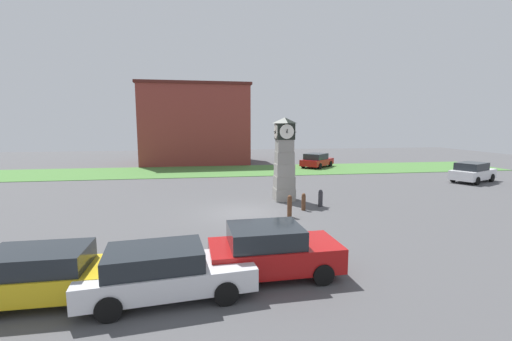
{
  "coord_description": "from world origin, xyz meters",
  "views": [
    {
      "loc": [
        -1.99,
        -17.49,
        4.68
      ],
      "look_at": [
        1.12,
        3.08,
        1.82
      ],
      "focal_mm": 24.0,
      "sensor_mm": 36.0,
      "label": 1
    }
  ],
  "objects_px": {
    "car_navy_sedan": "(49,274)",
    "car_near_tower": "(165,271)",
    "car_by_building": "(272,250)",
    "car_silver_hatch": "(317,160)",
    "bollard_mid_row": "(304,202)",
    "bollard_near_tower": "(320,198)",
    "car_far_lot": "(472,172)",
    "bollard_far_row": "(290,206)",
    "clock_tower": "(284,161)"
  },
  "relations": [
    {
      "from": "car_near_tower",
      "to": "car_by_building",
      "type": "height_order",
      "value": "car_by_building"
    },
    {
      "from": "car_near_tower",
      "to": "car_silver_hatch",
      "type": "relative_size",
      "value": 1.06
    },
    {
      "from": "bollard_near_tower",
      "to": "car_far_lot",
      "type": "distance_m",
      "value": 16.08
    },
    {
      "from": "car_by_building",
      "to": "car_silver_hatch",
      "type": "xyz_separation_m",
      "value": [
        9.9,
        25.13,
        -0.03
      ]
    },
    {
      "from": "bollard_far_row",
      "to": "car_far_lot",
      "type": "relative_size",
      "value": 0.24
    },
    {
      "from": "bollard_near_tower",
      "to": "car_near_tower",
      "type": "distance_m",
      "value": 11.92
    },
    {
      "from": "bollard_near_tower",
      "to": "bollard_far_row",
      "type": "distance_m",
      "value": 2.96
    },
    {
      "from": "clock_tower",
      "to": "bollard_near_tower",
      "type": "distance_m",
      "value": 3.2
    },
    {
      "from": "car_near_tower",
      "to": "bollard_mid_row",
      "type": "bearing_deg",
      "value": 53.11
    },
    {
      "from": "car_near_tower",
      "to": "clock_tower",
      "type": "bearing_deg",
      "value": 62.01
    },
    {
      "from": "clock_tower",
      "to": "car_navy_sedan",
      "type": "bearing_deg",
      "value": -129.19
    },
    {
      "from": "bollard_mid_row",
      "to": "car_silver_hatch",
      "type": "bearing_deg",
      "value": 69.24
    },
    {
      "from": "car_navy_sedan",
      "to": "car_silver_hatch",
      "type": "relative_size",
      "value": 1.0
    },
    {
      "from": "car_far_lot",
      "to": "car_near_tower",
      "type": "bearing_deg",
      "value": -145.75
    },
    {
      "from": "car_by_building",
      "to": "car_far_lot",
      "type": "distance_m",
      "value": 24.13
    },
    {
      "from": "bollard_far_row",
      "to": "car_silver_hatch",
      "type": "distance_m",
      "value": 20.21
    },
    {
      "from": "bollard_far_row",
      "to": "car_far_lot",
      "type": "distance_m",
      "value": 18.92
    },
    {
      "from": "bollard_mid_row",
      "to": "car_by_building",
      "type": "bearing_deg",
      "value": -113.15
    },
    {
      "from": "car_navy_sedan",
      "to": "car_far_lot",
      "type": "height_order",
      "value": "car_far_lot"
    },
    {
      "from": "clock_tower",
      "to": "car_near_tower",
      "type": "relative_size",
      "value": 1.06
    },
    {
      "from": "bollard_near_tower",
      "to": "bollard_mid_row",
      "type": "bearing_deg",
      "value": -150.43
    },
    {
      "from": "car_navy_sedan",
      "to": "bollard_mid_row",
      "type": "bearing_deg",
      "value": 41.5
    },
    {
      "from": "bollard_far_row",
      "to": "car_navy_sedan",
      "type": "distance_m",
      "value": 10.91
    },
    {
      "from": "clock_tower",
      "to": "car_far_lot",
      "type": "xyz_separation_m",
      "value": [
        16.53,
        4.15,
        -1.61
      ]
    },
    {
      "from": "bollard_mid_row",
      "to": "car_navy_sedan",
      "type": "relative_size",
      "value": 0.21
    },
    {
      "from": "car_silver_hatch",
      "to": "car_near_tower",
      "type": "bearing_deg",
      "value": -116.6
    },
    {
      "from": "clock_tower",
      "to": "car_by_building",
      "type": "bearing_deg",
      "value": -105.26
    },
    {
      "from": "bollard_far_row",
      "to": "car_navy_sedan",
      "type": "height_order",
      "value": "car_navy_sedan"
    },
    {
      "from": "clock_tower",
      "to": "car_far_lot",
      "type": "distance_m",
      "value": 17.12
    },
    {
      "from": "car_near_tower",
      "to": "car_by_building",
      "type": "distance_m",
      "value": 3.23
    },
    {
      "from": "bollard_mid_row",
      "to": "bollard_far_row",
      "type": "bearing_deg",
      "value": -131.95
    },
    {
      "from": "bollard_mid_row",
      "to": "bollard_far_row",
      "type": "distance_m",
      "value": 1.63
    },
    {
      "from": "bollard_mid_row",
      "to": "car_silver_hatch",
      "type": "xyz_separation_m",
      "value": [
        6.62,
        17.47,
        0.3
      ]
    },
    {
      "from": "car_near_tower",
      "to": "car_silver_hatch",
      "type": "xyz_separation_m",
      "value": [
        13.01,
        25.99,
        0.05
      ]
    },
    {
      "from": "car_near_tower",
      "to": "car_by_building",
      "type": "xyz_separation_m",
      "value": [
        3.12,
        0.86,
        0.08
      ]
    },
    {
      "from": "bollard_near_tower",
      "to": "car_by_building",
      "type": "distance_m",
      "value": 9.47
    },
    {
      "from": "clock_tower",
      "to": "car_silver_hatch",
      "type": "distance_m",
      "value": 16.53
    },
    {
      "from": "bollard_mid_row",
      "to": "car_by_building",
      "type": "distance_m",
      "value": 8.34
    },
    {
      "from": "bollard_far_row",
      "to": "car_silver_hatch",
      "type": "xyz_separation_m",
      "value": [
        7.71,
        18.68,
        0.21
      ]
    },
    {
      "from": "bollard_far_row",
      "to": "car_by_building",
      "type": "relative_size",
      "value": 0.28
    },
    {
      "from": "car_by_building",
      "to": "car_near_tower",
      "type": "bearing_deg",
      "value": -164.64
    },
    {
      "from": "car_navy_sedan",
      "to": "car_near_tower",
      "type": "xyz_separation_m",
      "value": [
        2.98,
        -0.22,
        -0.01
      ]
    },
    {
      "from": "car_navy_sedan",
      "to": "car_near_tower",
      "type": "distance_m",
      "value": 2.99
    },
    {
      "from": "car_near_tower",
      "to": "car_far_lot",
      "type": "bearing_deg",
      "value": 34.25
    },
    {
      "from": "car_silver_hatch",
      "to": "bollard_far_row",
      "type": "bearing_deg",
      "value": -112.42
    },
    {
      "from": "clock_tower",
      "to": "bollard_mid_row",
      "type": "xyz_separation_m",
      "value": [
        0.47,
        -2.63,
        -1.93
      ]
    },
    {
      "from": "clock_tower",
      "to": "bollard_mid_row",
      "type": "relative_size",
      "value": 5.36
    },
    {
      "from": "bollard_mid_row",
      "to": "car_by_building",
      "type": "height_order",
      "value": "car_by_building"
    },
    {
      "from": "car_navy_sedan",
      "to": "bollard_near_tower",
      "type": "bearing_deg",
      "value": 40.32
    },
    {
      "from": "clock_tower",
      "to": "bollard_far_row",
      "type": "distance_m",
      "value": 4.3
    }
  ]
}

